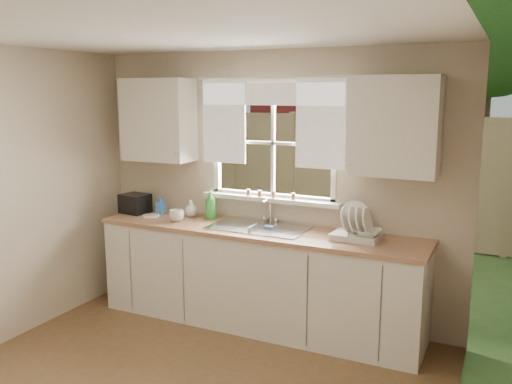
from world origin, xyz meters
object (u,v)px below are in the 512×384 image
at_px(dish_rack, 356,230).
at_px(soap_bottle_a, 210,205).
at_px(cup, 177,216).
at_px(black_appliance, 135,203).

height_order(dish_rack, soap_bottle_a, dish_rack).
xyz_separation_m(cup, black_appliance, (-0.59, 0.13, 0.04)).
xyz_separation_m(soap_bottle_a, cup, (-0.24, -0.22, -0.09)).
height_order(dish_rack, black_appliance, dish_rack).
xyz_separation_m(soap_bottle_a, black_appliance, (-0.83, -0.09, -0.04)).
relative_size(dish_rack, cup, 2.83).
bearing_deg(cup, dish_rack, 3.63).
xyz_separation_m(dish_rack, soap_bottle_a, (-1.46, 0.09, 0.06)).
relative_size(dish_rack, black_appliance, 1.50).
bearing_deg(dish_rack, black_appliance, 179.97).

